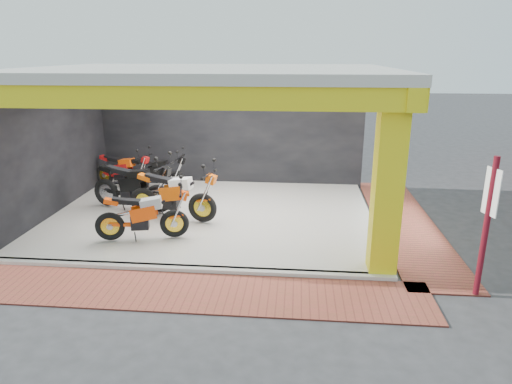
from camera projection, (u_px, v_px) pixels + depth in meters
ground at (196, 249)px, 9.75m from camera, size 80.00×80.00×0.00m
showroom_floor at (213, 215)px, 11.64m from camera, size 8.00×6.00×0.10m
showroom_ceiling at (208, 72)px, 10.59m from camera, size 8.40×6.40×0.20m
back_wall at (229, 129)px, 14.09m from camera, size 8.20×0.20×3.50m
left_wall at (50, 147)px, 11.50m from camera, size 0.20×6.20×3.50m
corner_column at (388, 185)px, 8.19m from camera, size 0.50×0.50×3.50m
header_beam_front at (175, 97)px, 7.83m from camera, size 8.40×0.30×0.40m
header_beam_right at (383, 86)px, 10.33m from camera, size 0.30×6.40×0.40m
floor_kerb at (184, 269)px, 8.77m from camera, size 8.00×0.20×0.10m
paver_front at (173, 291)px, 8.03m from camera, size 9.00×1.40×0.03m
paver_right at (405, 223)px, 11.23m from camera, size 1.40×7.00×0.03m
signpost at (487, 222)px, 7.52m from camera, size 0.12×0.34×2.47m
moto_hero at (202, 194)px, 10.77m from camera, size 2.54×1.34×1.47m
moto_row_a at (174, 210)px, 9.91m from camera, size 2.24×1.22×1.30m
moto_row_b at (158, 185)px, 11.44m from camera, size 2.59×1.47×1.49m
moto_row_c at (140, 170)px, 13.40m from camera, size 2.19×1.33×1.26m
moto_row_d at (175, 171)px, 13.32m from camera, size 2.06×0.88×1.23m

